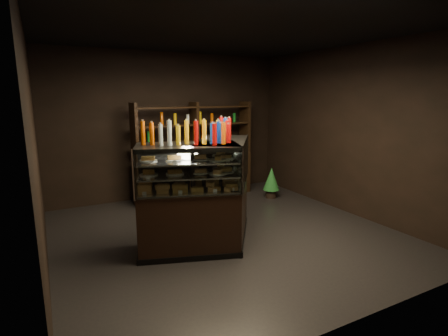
{
  "coord_description": "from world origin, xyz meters",
  "views": [
    {
      "loc": [
        -2.43,
        -4.56,
        2.13
      ],
      "look_at": [
        -0.21,
        -0.34,
        1.14
      ],
      "focal_mm": 28.0,
      "sensor_mm": 36.0,
      "label": 1
    }
  ],
  "objects": [
    {
      "name": "bottles_top",
      "position": [
        -0.42,
        -0.2,
        1.64
      ],
      "size": [
        1.54,
        0.99,
        0.3
      ],
      "color": "silver",
      "rests_on": "display_case"
    },
    {
      "name": "room_shell",
      "position": [
        0.0,
        0.0,
        1.94
      ],
      "size": [
        5.02,
        5.02,
        3.01
      ],
      "color": "black",
      "rests_on": "ground"
    },
    {
      "name": "back_shelving",
      "position": [
        0.36,
        2.05,
        0.6
      ],
      "size": [
        2.56,
        0.53,
        2.0
      ],
      "rotation": [
        0.0,
        0.0,
        0.05
      ],
      "color": "black",
      "rests_on": "ground"
    },
    {
      "name": "potted_conifer",
      "position": [
        1.79,
        1.3,
        0.42
      ],
      "size": [
        0.34,
        0.34,
        0.73
      ],
      "rotation": [
        0.0,
        0.0,
        -0.1
      ],
      "color": "black",
      "rests_on": "ground"
    },
    {
      "name": "ground",
      "position": [
        0.0,
        0.0,
        0.0
      ],
      "size": [
        5.0,
        5.0,
        0.0
      ],
      "primitive_type": "plane",
      "color": "black",
      "rests_on": "ground"
    },
    {
      "name": "display_case",
      "position": [
        -0.42,
        -0.2,
        0.5
      ],
      "size": [
        2.07,
        1.53,
        1.51
      ],
      "rotation": [
        0.0,
        0.0,
        0.33
      ],
      "color": "black",
      "rests_on": "ground"
    },
    {
      "name": "food_display",
      "position": [
        -0.42,
        -0.21,
        1.14
      ],
      "size": [
        1.71,
        1.13,
        0.46
      ],
      "color": "#B27D40",
      "rests_on": "display_case"
    }
  ]
}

